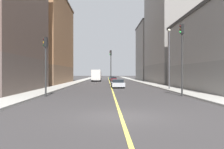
{
  "coord_description": "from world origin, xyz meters",
  "views": [
    {
      "loc": [
        -0.71,
        -11.82,
        2.13
      ],
      "look_at": [
        0.27,
        32.21,
        1.93
      ],
      "focal_mm": 38.3,
      "sensor_mm": 36.0,
      "label": 1
    }
  ],
  "objects_px": {
    "traffic_light_left_near": "(182,50)",
    "traffic_light_median_far": "(111,63)",
    "building_left_mid": "(175,29)",
    "street_lamp_left_near": "(169,53)",
    "car_maroon": "(113,79)",
    "building_left_far": "(155,52)",
    "traffic_light_right_near": "(46,58)",
    "box_truck": "(96,75)",
    "car_black": "(96,78)",
    "building_right_midblock": "(41,41)",
    "car_teal": "(112,78)",
    "car_silver": "(118,84)"
  },
  "relations": [
    {
      "from": "building_left_far",
      "to": "building_right_midblock",
      "type": "distance_m",
      "value": 37.14
    },
    {
      "from": "traffic_light_right_near",
      "to": "car_silver",
      "type": "height_order",
      "value": "traffic_light_right_near"
    },
    {
      "from": "building_left_mid",
      "to": "car_teal",
      "type": "height_order",
      "value": "building_left_mid"
    },
    {
      "from": "traffic_light_right_near",
      "to": "car_maroon",
      "type": "distance_m",
      "value": 44.22
    },
    {
      "from": "car_black",
      "to": "traffic_light_left_near",
      "type": "bearing_deg",
      "value": -79.1
    },
    {
      "from": "building_right_midblock",
      "to": "box_truck",
      "type": "relative_size",
      "value": 3.4
    },
    {
      "from": "street_lamp_left_near",
      "to": "box_truck",
      "type": "bearing_deg",
      "value": 108.19
    },
    {
      "from": "building_right_midblock",
      "to": "traffic_light_left_near",
      "type": "bearing_deg",
      "value": -53.5
    },
    {
      "from": "car_black",
      "to": "traffic_light_median_far",
      "type": "bearing_deg",
      "value": -83.12
    },
    {
      "from": "box_truck",
      "to": "car_maroon",
      "type": "bearing_deg",
      "value": 27.27
    },
    {
      "from": "traffic_light_left_near",
      "to": "building_left_far",
      "type": "bearing_deg",
      "value": 81.17
    },
    {
      "from": "car_maroon",
      "to": "box_truck",
      "type": "bearing_deg",
      "value": -152.73
    },
    {
      "from": "building_left_mid",
      "to": "traffic_light_median_far",
      "type": "relative_size",
      "value": 3.77
    },
    {
      "from": "car_silver",
      "to": "building_right_midblock",
      "type": "bearing_deg",
      "value": 136.27
    },
    {
      "from": "street_lamp_left_near",
      "to": "car_maroon",
      "type": "relative_size",
      "value": 1.89
    },
    {
      "from": "traffic_light_left_near",
      "to": "car_black",
      "type": "distance_m",
      "value": 54.49
    },
    {
      "from": "car_maroon",
      "to": "box_truck",
      "type": "xyz_separation_m",
      "value": [
        -4.57,
        -2.36,
        1.05
      ]
    },
    {
      "from": "car_maroon",
      "to": "box_truck",
      "type": "height_order",
      "value": "box_truck"
    },
    {
      "from": "building_right_midblock",
      "to": "traffic_light_left_near",
      "type": "height_order",
      "value": "building_right_midblock"
    },
    {
      "from": "traffic_light_median_far",
      "to": "car_teal",
      "type": "relative_size",
      "value": 1.45
    },
    {
      "from": "building_left_mid",
      "to": "car_silver",
      "type": "xyz_separation_m",
      "value": [
        -13.4,
        -16.63,
        -11.17
      ]
    },
    {
      "from": "car_black",
      "to": "box_truck",
      "type": "xyz_separation_m",
      "value": [
        0.53,
        -12.26,
        0.99
      ]
    },
    {
      "from": "box_truck",
      "to": "car_teal",
      "type": "bearing_deg",
      "value": 72.3
    },
    {
      "from": "street_lamp_left_near",
      "to": "car_maroon",
      "type": "distance_m",
      "value": 35.92
    },
    {
      "from": "building_right_midblock",
      "to": "car_silver",
      "type": "distance_m",
      "value": 22.69
    },
    {
      "from": "car_maroon",
      "to": "car_teal",
      "type": "xyz_separation_m",
      "value": [
        -0.12,
        11.59,
        0.0
      ]
    },
    {
      "from": "car_maroon",
      "to": "car_teal",
      "type": "relative_size",
      "value": 0.94
    },
    {
      "from": "car_maroon",
      "to": "street_lamp_left_near",
      "type": "bearing_deg",
      "value": -80.0
    },
    {
      "from": "building_left_mid",
      "to": "street_lamp_left_near",
      "type": "distance_m",
      "value": 23.76
    },
    {
      "from": "building_left_mid",
      "to": "building_right_midblock",
      "type": "height_order",
      "value": "building_left_mid"
    },
    {
      "from": "building_right_midblock",
      "to": "traffic_light_left_near",
      "type": "distance_m",
      "value": 35.01
    },
    {
      "from": "car_black",
      "to": "car_silver",
      "type": "height_order",
      "value": "car_black"
    },
    {
      "from": "building_left_far",
      "to": "traffic_light_left_near",
      "type": "bearing_deg",
      "value": -98.83
    },
    {
      "from": "traffic_light_right_near",
      "to": "box_truck",
      "type": "bearing_deg",
      "value": 85.95
    },
    {
      "from": "traffic_light_left_near",
      "to": "traffic_light_median_far",
      "type": "bearing_deg",
      "value": 107.21
    },
    {
      "from": "building_right_midblock",
      "to": "building_left_far",
      "type": "bearing_deg",
      "value": 39.52
    },
    {
      "from": "building_left_far",
      "to": "car_maroon",
      "type": "distance_m",
      "value": 17.44
    },
    {
      "from": "car_silver",
      "to": "box_truck",
      "type": "bearing_deg",
      "value": 98.91
    },
    {
      "from": "traffic_light_right_near",
      "to": "street_lamp_left_near",
      "type": "relative_size",
      "value": 0.71
    },
    {
      "from": "building_right_midblock",
      "to": "traffic_light_right_near",
      "type": "relative_size",
      "value": 4.28
    },
    {
      "from": "car_teal",
      "to": "traffic_light_right_near",
      "type": "bearing_deg",
      "value": -97.62
    },
    {
      "from": "car_teal",
      "to": "car_black",
      "type": "bearing_deg",
      "value": -161.37
    },
    {
      "from": "car_maroon",
      "to": "car_black",
      "type": "bearing_deg",
      "value": 117.24
    },
    {
      "from": "building_left_mid",
      "to": "car_silver",
      "type": "distance_m",
      "value": 24.1
    },
    {
      "from": "street_lamp_left_near",
      "to": "car_silver",
      "type": "xyz_separation_m",
      "value": [
        -6.41,
        4.96,
        -4.15
      ]
    },
    {
      "from": "street_lamp_left_near",
      "to": "car_black",
      "type": "relative_size",
      "value": 1.73
    },
    {
      "from": "building_left_mid",
      "to": "traffic_light_median_far",
      "type": "height_order",
      "value": "building_left_mid"
    },
    {
      "from": "building_left_mid",
      "to": "street_lamp_left_near",
      "type": "height_order",
      "value": "building_left_mid"
    },
    {
      "from": "traffic_light_median_far",
      "to": "car_teal",
      "type": "distance_m",
      "value": 34.93
    },
    {
      "from": "car_silver",
      "to": "car_maroon",
      "type": "relative_size",
      "value": 1.06
    }
  ]
}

